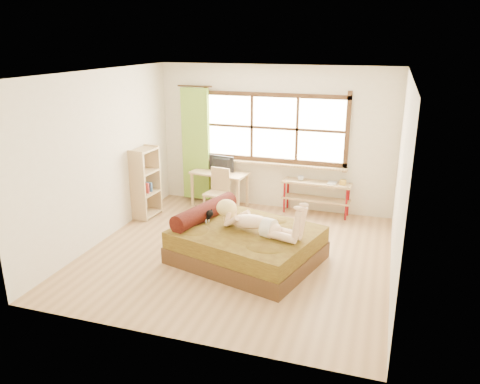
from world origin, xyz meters
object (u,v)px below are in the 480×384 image
(woman, at_px, (256,213))
(pipe_shelf, at_px, (317,191))
(kitten, at_px, (203,214))
(bookshelf, at_px, (146,182))
(desk, at_px, (219,177))
(chair, at_px, (218,189))
(bed, at_px, (244,243))

(woman, height_order, pipe_shelf, woman)
(kitten, xyz_separation_m, bookshelf, (-1.56, 1.06, 0.04))
(desk, bearing_deg, chair, -64.82)
(woman, bearing_deg, chair, 140.51)
(kitten, height_order, desk, kitten)
(bed, relative_size, bookshelf, 1.80)
(woman, bearing_deg, desk, 137.81)
(pipe_shelf, xyz_separation_m, bookshelf, (-2.96, -1.07, 0.19))
(bed, xyz_separation_m, chair, (-1.04, 1.73, 0.21))
(chair, xyz_separation_m, bookshelf, (-1.19, -0.58, 0.18))
(desk, bearing_deg, woman, -49.49)
(bed, xyz_separation_m, bookshelf, (-2.24, 1.15, 0.39))
(kitten, distance_m, pipe_shelf, 2.55)
(pipe_shelf, bearing_deg, woman, -100.33)
(bed, height_order, woman, woman)
(chair, bearing_deg, woman, -46.79)
(kitten, distance_m, bookshelf, 1.89)
(kitten, xyz_separation_m, desk, (-0.48, 2.01, -0.02))
(bookshelf, bearing_deg, chair, 29.50)
(bed, distance_m, kitten, 0.76)
(bed, xyz_separation_m, woman, (0.20, -0.06, 0.52))
(chair, bearing_deg, bed, -50.36)
(desk, relative_size, chair, 1.35)
(woman, relative_size, kitten, 4.67)
(woman, bearing_deg, kitten, -173.98)
(woman, distance_m, pipe_shelf, 2.37)
(pipe_shelf, distance_m, bookshelf, 3.15)
(chair, bearing_deg, bookshelf, -145.71)
(bed, relative_size, kitten, 7.87)
(bed, distance_m, pipe_shelf, 2.34)
(woman, height_order, desk, woman)
(bed, height_order, chair, chair)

